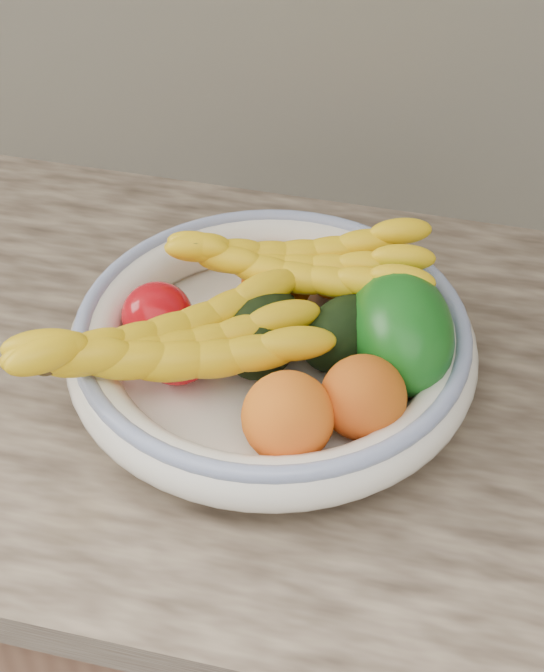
{
  "coord_description": "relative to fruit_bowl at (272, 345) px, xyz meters",
  "views": [
    {
      "loc": [
        0.17,
        0.96,
        1.61
      ],
      "look_at": [
        0.0,
        1.66,
        0.96
      ],
      "focal_mm": 55.0,
      "sensor_mm": 36.0,
      "label": 1
    }
  ],
  "objects": [
    {
      "name": "banana_bunch_back",
      "position": [
        0.01,
        0.07,
        0.04
      ],
      "size": [
        0.29,
        0.15,
        0.08
      ],
      "primitive_type": null,
      "rotation": [
        0.0,
        0.0,
        0.17
      ],
      "color": "yellow",
      "rests_on": "fruit_bowl"
    },
    {
      "name": "kitchen_counter",
      "position": [
        0.0,
        0.03,
        -0.48
      ],
      "size": [
        2.44,
        0.66,
        1.4
      ],
      "color": "brown",
      "rests_on": "ground"
    },
    {
      "name": "clementine_back_left",
      "position": [
        -0.02,
        0.09,
        0.01
      ],
      "size": [
        0.06,
        0.06,
        0.05
      ],
      "primitive_type": "ellipsoid",
      "rotation": [
        0.0,
        0.0,
        0.16
      ],
      "color": "#E65804",
      "rests_on": "fruit_bowl"
    },
    {
      "name": "clementine_extra",
      "position": [
        -0.0,
        0.08,
        0.01
      ],
      "size": [
        0.05,
        0.05,
        0.05
      ],
      "primitive_type": "ellipsoid",
      "color": "#F26005",
      "rests_on": "fruit_bowl"
    },
    {
      "name": "banana_bunch_front",
      "position": [
        -0.08,
        -0.07,
        0.03
      ],
      "size": [
        0.32,
        0.27,
        0.08
      ],
      "primitive_type": null,
      "rotation": [
        0.0,
        0.0,
        0.58
      ],
      "color": "yellow",
      "rests_on": "fruit_bowl"
    },
    {
      "name": "fruit_bowl",
      "position": [
        0.0,
        0.0,
        0.0
      ],
      "size": [
        0.39,
        0.39,
        0.08
      ],
      "color": "white",
      "rests_on": "kitchen_counter"
    },
    {
      "name": "green_mango",
      "position": [
        0.12,
        0.02,
        0.03
      ],
      "size": [
        0.17,
        0.18,
        0.13
      ],
      "primitive_type": "ellipsoid",
      "rotation": [
        0.0,
        0.31,
        0.4
      ],
      "color": "#0F5313",
      "rests_on": "fruit_bowl"
    },
    {
      "name": "tomato_near_left",
      "position": [
        -0.08,
        -0.04,
        0.01
      ],
      "size": [
        0.09,
        0.09,
        0.06
      ],
      "primitive_type": "ellipsoid",
      "rotation": [
        0.0,
        0.0,
        0.32
      ],
      "color": "#C60008",
      "rests_on": "fruit_bowl"
    },
    {
      "name": "avocado_center",
      "position": [
        -0.01,
        -0.0,
        0.02
      ],
      "size": [
        0.08,
        0.11,
        0.08
      ],
      "primitive_type": "ellipsoid",
      "rotation": [
        0.0,
        0.0,
        -0.02
      ],
      "color": "black",
      "rests_on": "fruit_bowl"
    },
    {
      "name": "tomato_left",
      "position": [
        -0.11,
        0.0,
        0.01
      ],
      "size": [
        0.08,
        0.08,
        0.06
      ],
      "primitive_type": "ellipsoid",
      "rotation": [
        0.0,
        0.0,
        0.24
      ],
      "color": "#B90911",
      "rests_on": "fruit_bowl"
    },
    {
      "name": "avocado_right",
      "position": [
        0.07,
        0.02,
        0.02
      ],
      "size": [
        0.11,
        0.12,
        0.07
      ],
      "primitive_type": "ellipsoid",
      "rotation": [
        0.0,
        0.0,
        -0.55
      ],
      "color": "black",
      "rests_on": "fruit_bowl"
    },
    {
      "name": "peach_right",
      "position": [
        0.1,
        -0.07,
        0.02
      ],
      "size": [
        0.1,
        0.1,
        0.08
      ],
      "primitive_type": "ellipsoid",
      "rotation": [
        0.0,
        0.0,
        -0.38
      ],
      "color": "orange",
      "rests_on": "fruit_bowl"
    },
    {
      "name": "clementine_back_mid",
      "position": [
        -0.01,
        0.09,
        0.01
      ],
      "size": [
        0.07,
        0.07,
        0.05
      ],
      "primitive_type": "ellipsoid",
      "rotation": [
        0.0,
        0.0,
        -0.34
      ],
      "color": "orange",
      "rests_on": "fruit_bowl"
    },
    {
      "name": "clementine_back_right",
      "position": [
        0.04,
        0.12,
        0.01
      ],
      "size": [
        0.07,
        0.07,
        0.05
      ],
      "primitive_type": "ellipsoid",
      "rotation": [
        0.0,
        0.0,
        0.2
      ],
      "color": "orange",
      "rests_on": "fruit_bowl"
    },
    {
      "name": "peach_front",
      "position": [
        0.04,
        -0.1,
        0.02
      ],
      "size": [
        0.1,
        0.1,
        0.08
      ],
      "primitive_type": "ellipsoid",
      "rotation": [
        0.0,
        0.0,
        0.21
      ],
      "color": "orange",
      "rests_on": "fruit_bowl"
    }
  ]
}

